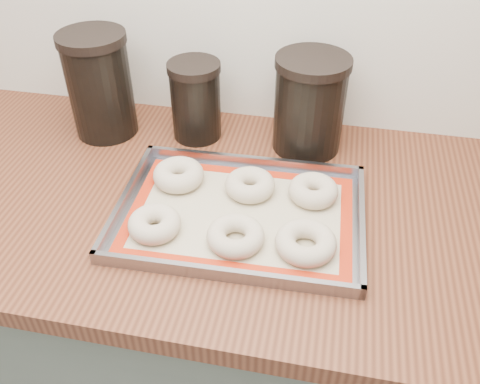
% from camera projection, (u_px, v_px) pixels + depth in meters
% --- Properties ---
extents(cabinet, '(3.00, 0.65, 0.86)m').
position_uv_depth(cabinet, '(210.00, 335.00, 1.31)').
color(cabinet, '#5D675A').
rests_on(cabinet, floor).
extents(countertop, '(3.06, 0.68, 0.04)m').
position_uv_depth(countertop, '(201.00, 202.00, 1.03)').
color(countertop, brown).
rests_on(countertop, cabinet).
extents(baking_tray, '(0.47, 0.34, 0.03)m').
position_uv_depth(baking_tray, '(240.00, 214.00, 0.96)').
color(baking_tray, gray).
rests_on(baking_tray, countertop).
extents(baking_mat, '(0.43, 0.30, 0.00)m').
position_uv_depth(baking_mat, '(240.00, 214.00, 0.96)').
color(baking_mat, '#C6B793').
rests_on(baking_mat, baking_tray).
extents(bagel_front_left, '(0.12, 0.12, 0.04)m').
position_uv_depth(bagel_front_left, '(155.00, 224.00, 0.92)').
color(bagel_front_left, beige).
rests_on(bagel_front_left, baking_mat).
extents(bagel_front_mid, '(0.12, 0.12, 0.03)m').
position_uv_depth(bagel_front_mid, '(236.00, 236.00, 0.89)').
color(bagel_front_mid, beige).
rests_on(bagel_front_mid, baking_mat).
extents(bagel_front_right, '(0.12, 0.12, 0.04)m').
position_uv_depth(bagel_front_right, '(306.00, 242.00, 0.88)').
color(bagel_front_right, beige).
rests_on(bagel_front_right, baking_mat).
extents(bagel_back_left, '(0.13, 0.13, 0.04)m').
position_uv_depth(bagel_back_left, '(179.00, 175.00, 1.03)').
color(bagel_back_left, beige).
rests_on(bagel_back_left, baking_mat).
extents(bagel_back_mid, '(0.12, 0.12, 0.04)m').
position_uv_depth(bagel_back_mid, '(250.00, 185.00, 1.00)').
color(bagel_back_mid, beige).
rests_on(bagel_back_mid, baking_mat).
extents(bagel_back_right, '(0.10, 0.10, 0.04)m').
position_uv_depth(bagel_back_right, '(313.00, 191.00, 0.99)').
color(bagel_back_right, beige).
rests_on(bagel_back_right, baking_mat).
extents(canister_left, '(0.15, 0.15, 0.24)m').
position_uv_depth(canister_left, '(100.00, 85.00, 1.13)').
color(canister_left, black).
rests_on(canister_left, countertop).
extents(canister_mid, '(0.12, 0.12, 0.18)m').
position_uv_depth(canister_mid, '(196.00, 100.00, 1.13)').
color(canister_mid, black).
rests_on(canister_mid, countertop).
extents(canister_right, '(0.16, 0.16, 0.21)m').
position_uv_depth(canister_right, '(309.00, 104.00, 1.08)').
color(canister_right, black).
rests_on(canister_right, countertop).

